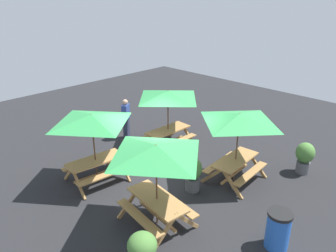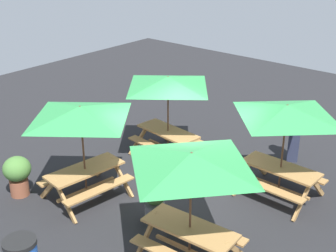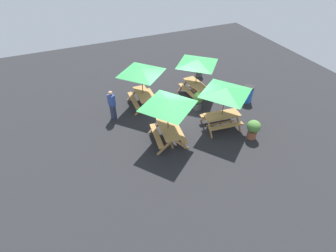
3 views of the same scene
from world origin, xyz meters
TOP-DOWN VIEW (x-y plane):
  - ground_plane at (0.00, 0.00)m, footprint 24.00×24.00m
  - picnic_table_0 at (-1.68, -1.54)m, footprint 2.23×2.23m
  - picnic_table_1 at (-1.61, 1.35)m, footprint 2.22×2.22m
  - picnic_table_2 at (1.73, 1.43)m, footprint 2.06×2.06m
  - picnic_table_3 at (1.54, -1.78)m, footprint 2.12×2.12m
  - trash_bin_blue at (-0.27, -4.20)m, footprint 0.59×0.59m
  - potted_plant_0 at (3.56, -3.15)m, footprint 0.61×0.61m
  - potted_plant_1 at (0.15, -1.19)m, footprint 0.55×0.55m
  - potted_plant_2 at (-3.00, -2.47)m, footprint 0.65×0.65m
  - person_standing at (1.17, 3.29)m, footprint 0.42×0.36m

SIDE VIEW (x-z plane):
  - ground_plane at x=0.00m, z-range 0.00..0.00m
  - trash_bin_blue at x=-0.27m, z-range 0.00..0.98m
  - potted_plant_2 at x=-3.00m, z-range 0.08..1.07m
  - potted_plant_1 at x=0.15m, z-range 0.05..1.15m
  - potted_plant_0 at x=3.56m, z-range 0.07..1.16m
  - person_standing at x=1.17m, z-range 0.05..1.72m
  - picnic_table_0 at x=-1.68m, z-range 0.82..3.16m
  - picnic_table_1 at x=-1.61m, z-range 0.82..3.16m
  - picnic_table_2 at x=1.73m, z-range 0.82..3.16m
  - picnic_table_3 at x=1.54m, z-range 0.82..3.16m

